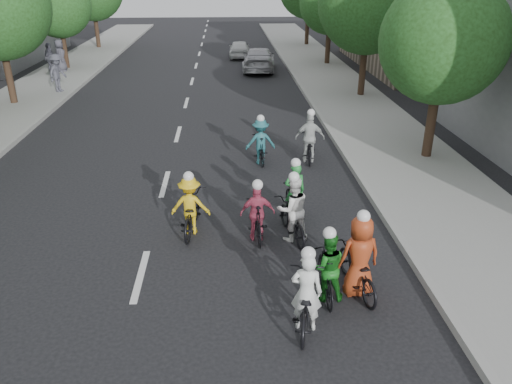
{
  "coord_description": "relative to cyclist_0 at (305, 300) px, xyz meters",
  "views": [
    {
      "loc": [
        1.94,
        -9.21,
        6.11
      ],
      "look_at": [
        2.63,
        2.03,
        1.0
      ],
      "focal_mm": 35.0,
      "sensor_mm": 36.0,
      "label": 1
    }
  ],
  "objects": [
    {
      "name": "follow_car_trail",
      "position": [
        -0.28,
        29.94,
        0.05
      ],
      "size": [
        1.55,
        3.65,
        1.23
      ],
      "primitive_type": "imported",
      "rotation": [
        0.0,
        0.0,
        3.12
      ],
      "color": "silver",
      "rests_on": "ground"
    },
    {
      "name": "cyclist_0",
      "position": [
        0.0,
        0.0,
        0.0
      ],
      "size": [
        1.0,
        1.94,
        1.71
      ],
      "rotation": [
        0.0,
        0.0,
        2.94
      ],
      "color": "black",
      "rests_on": "ground"
    },
    {
      "name": "curb_left",
      "position": [
        -9.35,
        11.81,
        -0.47
      ],
      "size": [
        0.18,
        80.0,
        0.18
      ],
      "primitive_type": "cube",
      "color": "#999993",
      "rests_on": "ground"
    },
    {
      "name": "spectator_2",
      "position": [
        -11.46,
        24.67,
        0.54
      ],
      "size": [
        0.79,
        1.04,
        1.9
      ],
      "primitive_type": "imported",
      "rotation": [
        0.0,
        0.0,
        1.78
      ],
      "color": "#474651",
      "rests_on": "sidewalk_left"
    },
    {
      "name": "cyclist_7",
      "position": [
        -0.24,
        8.46,
        0.09
      ],
      "size": [
        1.04,
        1.62,
        1.69
      ],
      "rotation": [
        0.0,
        0.0,
        3.23
      ],
      "color": "black",
      "rests_on": "ground"
    },
    {
      "name": "tree_r_1",
      "position": [
        5.5,
        17.41,
        3.95
      ],
      "size": [
        4.8,
        4.8,
        6.93
      ],
      "color": "black",
      "rests_on": "ground"
    },
    {
      "name": "follow_car_lead",
      "position": [
        0.8,
        24.83,
        0.15
      ],
      "size": [
        2.39,
        5.04,
        1.42
      ],
      "primitive_type": "imported",
      "rotation": [
        0.0,
        0.0,
        3.06
      ],
      "color": "#A8A7AC",
      "rests_on": "ground"
    },
    {
      "name": "cyclist_2",
      "position": [
        -2.3,
        3.75,
        0.04
      ],
      "size": [
        1.02,
        1.97,
        1.65
      ],
      "rotation": [
        0.0,
        0.0,
        3.04
      ],
      "color": "black",
      "rests_on": "ground"
    },
    {
      "name": "cyclist_5",
      "position": [
        0.38,
        4.43,
        0.01
      ],
      "size": [
        0.66,
        1.55,
        1.67
      ],
      "rotation": [
        0.0,
        0.0,
        3.3
      ],
      "color": "black",
      "rests_on": "ground"
    },
    {
      "name": "cyclist_3",
      "position": [
        -0.67,
        3.3,
        0.02
      ],
      "size": [
        0.85,
        1.64,
        1.58
      ],
      "rotation": [
        0.0,
        0.0,
        3.18
      ],
      "color": "black",
      "rests_on": "ground"
    },
    {
      "name": "cyclist_6",
      "position": [
        0.18,
        3.26,
        0.06
      ],
      "size": [
        0.96,
        1.88,
        1.77
      ],
      "rotation": [
        0.0,
        0.0,
        3.34
      ],
      "color": "black",
      "rests_on": "ground"
    },
    {
      "name": "curb_right",
      "position": [
        2.75,
        11.81,
        -0.47
      ],
      "size": [
        0.18,
        80.0,
        0.18
      ],
      "primitive_type": "cube",
      "color": "#999993",
      "rests_on": "ground"
    },
    {
      "name": "ground",
      "position": [
        -3.3,
        1.81,
        -0.56
      ],
      "size": [
        120.0,
        120.0,
        0.0
      ],
      "primitive_type": "plane",
      "color": "black",
      "rests_on": "ground"
    },
    {
      "name": "tree_l_4",
      "position": [
        -11.5,
        25.81,
        3.4
      ],
      "size": [
        4.0,
        4.0,
        5.97
      ],
      "color": "black",
      "rests_on": "ground"
    },
    {
      "name": "spectator_0",
      "position": [
        -9.96,
        18.99,
        0.54
      ],
      "size": [
        1.05,
        1.39,
        1.9
      ],
      "primitive_type": "imported",
      "rotation": [
        0.0,
        0.0,
        1.26
      ],
      "color": "#4F4F5C",
      "rests_on": "sidewalk_left"
    },
    {
      "name": "tree_r_2",
      "position": [
        5.5,
        26.41,
        3.4
      ],
      "size": [
        4.0,
        4.0,
        5.97
      ],
      "color": "black",
      "rests_on": "ground"
    },
    {
      "name": "cyclist_1",
      "position": [
        0.55,
        0.85,
        0.04
      ],
      "size": [
        0.72,
        1.62,
        1.61
      ],
      "rotation": [
        0.0,
        0.0,
        3.12
      ],
      "color": "black",
      "rests_on": "ground"
    },
    {
      "name": "sidewalk_right",
      "position": [
        4.7,
        11.81,
        -0.49
      ],
      "size": [
        4.0,
        80.0,
        0.15
      ],
      "primitive_type": "cube",
      "color": "gray",
      "rests_on": "ground"
    },
    {
      "name": "spectator_1",
      "position": [
        -11.83,
        23.79,
        0.49
      ],
      "size": [
        0.62,
        1.12,
        1.82
      ],
      "primitive_type": "imported",
      "rotation": [
        0.0,
        0.0,
        1.4
      ],
      "color": "#545462",
      "rests_on": "sidewalk_left"
    },
    {
      "name": "cyclist_8",
      "position": [
        1.43,
        8.52,
        0.07
      ],
      "size": [
        1.03,
        1.72,
        1.84
      ],
      "rotation": [
        0.0,
        0.0,
        3.03
      ],
      "color": "black",
      "rests_on": "ground"
    },
    {
      "name": "tree_r_0",
      "position": [
        5.5,
        8.41,
        3.4
      ],
      "size": [
        4.0,
        4.0,
        5.97
      ],
      "color": "black",
      "rests_on": "ground"
    },
    {
      "name": "cyclist_4",
      "position": [
        1.21,
        0.98,
        0.09
      ],
      "size": [
        0.94,
        1.91,
        1.89
      ],
      "rotation": [
        0.0,
        0.0,
        3.31
      ],
      "color": "black",
      "rests_on": "ground"
    },
    {
      "name": "bldg_se",
      "position": [
        12.7,
        25.81,
        3.44
      ],
      "size": [
        10.0,
        14.0,
        8.0
      ],
      "primitive_type": "cube",
      "color": "gray",
      "rests_on": "ground"
    }
  ]
}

